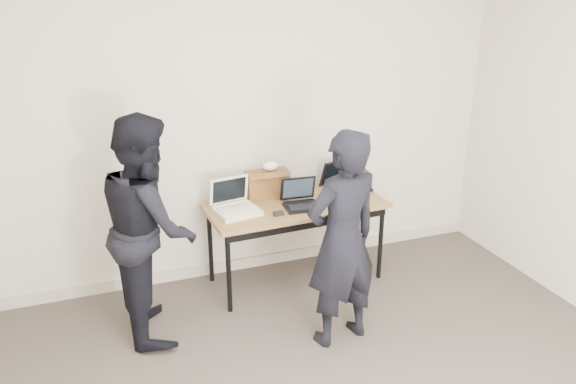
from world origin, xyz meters
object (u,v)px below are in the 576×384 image
leather_satchel (268,184)px  person_typist (342,241)px  laptop_center (301,200)px  laptop_beige (235,206)px  laptop_right (345,183)px  desk (297,211)px  equipment_box (354,180)px  person_observer (149,227)px

leather_satchel → person_typist: bearing=-80.2°
laptop_center → laptop_beige: bearing=178.8°
laptop_right → leather_satchel: laptop_right is taller
laptop_right → leather_satchel: (-0.71, 0.05, 0.07)m
desk → laptop_center: 0.12m
laptop_beige → leather_satchel: (0.35, 0.22, 0.07)m
leather_satchel → equipment_box: 0.81m
laptop_right → person_observer: person_observer is taller
person_observer → laptop_right: bearing=-75.4°
laptop_right → person_observer: 1.84m
equipment_box → person_typist: (-0.64, -1.10, 0.00)m
laptop_center → person_observer: size_ratio=0.19×
person_observer → leather_satchel: bearing=-64.3°
laptop_right → person_typist: size_ratio=0.27×
person_typist → person_observer: (-1.23, 0.62, 0.03)m
leather_satchel → laptop_right: bearing=-2.6°
laptop_right → person_typist: 1.21m
equipment_box → person_observer: 1.93m
desk → laptop_beige: size_ratio=3.98×
desk → equipment_box: 0.67m
desk → person_observer: bearing=-169.8°
leather_satchel → desk: bearing=-50.3°
desk → leather_satchel: bearing=125.6°
laptop_beige → equipment_box: bearing=-0.7°
laptop_beige → leather_satchel: 0.41m
laptop_center → laptop_right: laptop_right is taller
laptop_center → equipment_box: (0.61, 0.23, 0.02)m
person_typist → laptop_right: bearing=-127.9°
laptop_beige → person_typist: (0.52, -0.92, 0.02)m
laptop_center → person_typist: (-0.03, -0.86, 0.03)m
leather_satchel → equipment_box: bearing=-1.2°
laptop_right → equipment_box: laptop_right is taller
laptop_center → person_observer: bearing=-164.7°
laptop_beige → laptop_right: 1.07m
desk → equipment_box: (0.63, 0.19, 0.13)m
equipment_box → person_typist: person_typist is taller
laptop_center → laptop_right: (0.51, 0.22, 0.01)m
laptop_right → equipment_box: size_ratio=1.64×
desk → laptop_right: 0.57m
laptop_center → person_typist: bearing=-87.7°
laptop_beige → leather_satchel: size_ratio=1.06×
desk → leather_satchel: 0.35m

